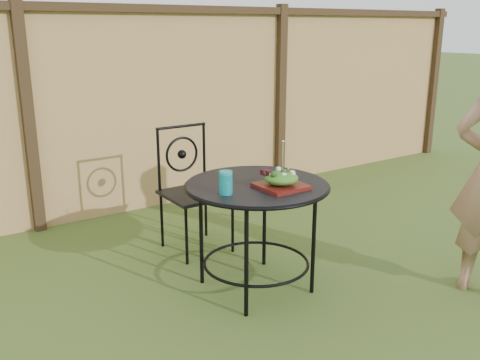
{
  "coord_description": "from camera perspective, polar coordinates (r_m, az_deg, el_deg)",
  "views": [
    {
      "loc": [
        -2.3,
        -2.36,
        1.68
      ],
      "look_at": [
        -0.48,
        0.3,
        0.75
      ],
      "focal_mm": 40.0,
      "sensor_mm": 36.0,
      "label": 1
    }
  ],
  "objects": [
    {
      "name": "ground",
      "position": [
        3.69,
        9.04,
        -11.15
      ],
      "size": [
        60.0,
        60.0,
        0.0
      ],
      "primitive_type": "plane",
      "color": "#2E4717",
      "rests_on": "ground"
    },
    {
      "name": "fence",
      "position": [
        5.15,
        -7.49,
        7.79
      ],
      "size": [
        8.0,
        0.12,
        1.9
      ],
      "color": "tan",
      "rests_on": "ground"
    },
    {
      "name": "patio_table",
      "position": [
        3.41,
        1.78,
        -2.6
      ],
      "size": [
        0.92,
        0.92,
        0.72
      ],
      "color": "black",
      "rests_on": "ground"
    },
    {
      "name": "patio_chair",
      "position": [
        4.11,
        -5.11,
        -0.6
      ],
      "size": [
        0.46,
        0.46,
        0.95
      ],
      "color": "black",
      "rests_on": "ground"
    },
    {
      "name": "salad_plate",
      "position": [
        3.28,
        4.39,
        -0.66
      ],
      "size": [
        0.27,
        0.27,
        0.02
      ],
      "primitive_type": "cube",
      "color": "#3F090E",
      "rests_on": "patio_table"
    },
    {
      "name": "salad",
      "position": [
        3.26,
        4.4,
        0.21
      ],
      "size": [
        0.21,
        0.21,
        0.08
      ],
      "primitive_type": "ellipsoid",
      "color": "#235614",
      "rests_on": "salad_plate"
    },
    {
      "name": "fork",
      "position": [
        3.24,
        4.59,
        2.45
      ],
      "size": [
        0.01,
        0.01,
        0.18
      ],
      "primitive_type": "cylinder",
      "color": "silver",
      "rests_on": "salad"
    },
    {
      "name": "drinking_glass",
      "position": [
        3.14,
        -1.52,
        -0.28
      ],
      "size": [
        0.08,
        0.08,
        0.14
      ],
      "primitive_type": "cylinder",
      "color": "#0D909B",
      "rests_on": "patio_table"
    }
  ]
}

